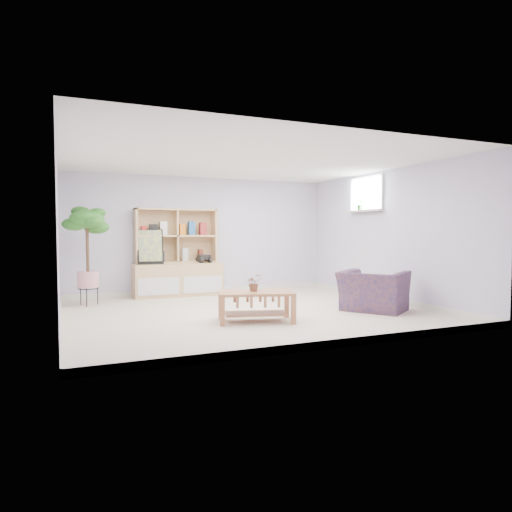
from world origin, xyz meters
name	(u,v)px	position (x,y,z in m)	size (l,w,h in m)	color
floor	(248,312)	(0.00, 0.00, 0.00)	(5.50, 5.00, 0.01)	beige
ceiling	(247,160)	(0.00, 0.00, 2.40)	(5.50, 5.00, 0.01)	white
walls	(247,237)	(0.00, 0.00, 1.20)	(5.51, 5.01, 2.40)	silver
baseboard	(248,309)	(0.00, 0.00, 0.05)	(5.50, 5.00, 0.10)	silver
window	(367,194)	(2.73, 0.60, 2.00)	(0.10, 0.98, 0.68)	white
window_sill	(364,211)	(2.67, 0.60, 1.68)	(0.14, 1.00, 0.04)	silver
storage_unit	(178,252)	(-0.59, 2.24, 0.87)	(1.74, 0.59, 1.74)	tan
poster	(150,247)	(-1.14, 2.18, 0.99)	(0.49, 0.11, 0.68)	yellow
toy_truck	(204,258)	(-0.07, 2.17, 0.74)	(0.35, 0.24, 0.19)	black
coffee_table	(256,306)	(-0.19, -0.78, 0.21)	(1.05, 0.57, 0.43)	#B27549
table_plant	(254,283)	(-0.19, -0.72, 0.55)	(0.22, 0.19, 0.24)	#266525
floor_tree	(88,256)	(-2.30, 1.66, 0.86)	(0.63, 0.63, 1.72)	#24621E
armchair	(373,288)	(1.90, -0.72, 0.37)	(0.99, 0.87, 0.74)	navy
sill_plant	(360,204)	(2.67, 0.73, 1.81)	(0.12, 0.10, 0.22)	#24621E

